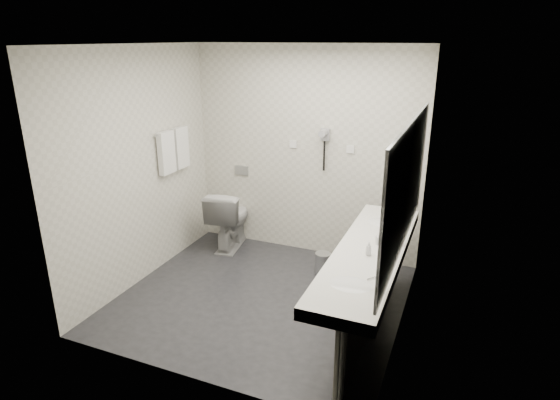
% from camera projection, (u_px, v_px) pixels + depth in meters
% --- Properties ---
extents(floor, '(2.80, 2.80, 0.00)m').
position_uv_depth(floor, '(261.00, 298.00, 4.83)').
color(floor, '#232428').
rests_on(floor, ground).
extents(ceiling, '(2.80, 2.80, 0.00)m').
position_uv_depth(ceiling, '(257.00, 44.00, 4.00)').
color(ceiling, silver).
rests_on(ceiling, wall_back).
extents(wall_back, '(2.80, 0.00, 2.80)m').
position_uv_depth(wall_back, '(305.00, 153.00, 5.55)').
color(wall_back, beige).
rests_on(wall_back, floor).
extents(wall_front, '(2.80, 0.00, 2.80)m').
position_uv_depth(wall_front, '(182.00, 233.00, 3.28)').
color(wall_front, beige).
rests_on(wall_front, floor).
extents(wall_left, '(0.00, 2.60, 2.60)m').
position_uv_depth(wall_left, '(139.00, 168.00, 4.92)').
color(wall_left, beige).
rests_on(wall_left, floor).
extents(wall_right, '(0.00, 2.60, 2.60)m').
position_uv_depth(wall_right, '(410.00, 202.00, 3.91)').
color(wall_right, beige).
rests_on(wall_right, floor).
extents(vanity_counter, '(0.55, 2.20, 0.10)m').
position_uv_depth(vanity_counter, '(369.00, 254.00, 3.98)').
color(vanity_counter, silver).
rests_on(vanity_counter, floor).
extents(vanity_panel, '(0.03, 2.15, 0.75)m').
position_uv_depth(vanity_panel, '(369.00, 298.00, 4.11)').
color(vanity_panel, '#9A9991').
rests_on(vanity_panel, floor).
extents(vanity_post_near, '(0.06, 0.06, 0.75)m').
position_uv_depth(vanity_post_near, '(341.00, 373.00, 3.20)').
color(vanity_post_near, silver).
rests_on(vanity_post_near, floor).
extents(vanity_post_far, '(0.06, 0.06, 0.75)m').
position_uv_depth(vanity_post_far, '(393.00, 252.00, 5.01)').
color(vanity_post_far, silver).
rests_on(vanity_post_far, floor).
extents(mirror, '(0.02, 2.20, 1.05)m').
position_uv_depth(mirror, '(407.00, 186.00, 3.67)').
color(mirror, '#B2BCC6').
rests_on(mirror, wall_right).
extents(basin_near, '(0.40, 0.31, 0.05)m').
position_uv_depth(basin_near, '(351.00, 286.00, 3.40)').
color(basin_near, silver).
rests_on(basin_near, vanity_counter).
extents(basin_far, '(0.40, 0.31, 0.05)m').
position_uv_depth(basin_far, '(384.00, 224.00, 4.54)').
color(basin_far, silver).
rests_on(basin_far, vanity_counter).
extents(faucet_near, '(0.04, 0.04, 0.15)m').
position_uv_depth(faucet_near, '(378.00, 280.00, 3.30)').
color(faucet_near, silver).
rests_on(faucet_near, vanity_counter).
extents(faucet_far, '(0.04, 0.04, 0.15)m').
position_uv_depth(faucet_far, '(405.00, 218.00, 4.44)').
color(faucet_far, silver).
rests_on(faucet_far, vanity_counter).
extents(soap_bottle_a, '(0.07, 0.07, 0.11)m').
position_uv_depth(soap_bottle_a, '(379.00, 238.00, 4.04)').
color(soap_bottle_a, white).
rests_on(soap_bottle_a, vanity_counter).
extents(soap_bottle_c, '(0.05, 0.05, 0.12)m').
position_uv_depth(soap_bottle_c, '(369.00, 248.00, 3.83)').
color(soap_bottle_c, white).
rests_on(soap_bottle_c, vanity_counter).
extents(glass_left, '(0.06, 0.06, 0.10)m').
position_uv_depth(glass_left, '(398.00, 238.00, 4.05)').
color(glass_left, silver).
rests_on(glass_left, vanity_counter).
extents(glass_right, '(0.06, 0.06, 0.10)m').
position_uv_depth(glass_right, '(397.00, 230.00, 4.22)').
color(glass_right, silver).
rests_on(glass_right, vanity_counter).
extents(toilet, '(0.54, 0.82, 0.77)m').
position_uv_depth(toilet, '(230.00, 218.00, 5.91)').
color(toilet, silver).
rests_on(toilet, floor).
extents(flush_plate, '(0.18, 0.02, 0.12)m').
position_uv_depth(flush_plate, '(242.00, 170.00, 5.94)').
color(flush_plate, '#B2B5BA').
rests_on(flush_plate, wall_back).
extents(pedal_bin, '(0.21, 0.21, 0.25)m').
position_uv_depth(pedal_bin, '(323.00, 265.00, 5.26)').
color(pedal_bin, '#B2B5BA').
rests_on(pedal_bin, floor).
extents(bin_lid, '(0.18, 0.18, 0.02)m').
position_uv_depth(bin_lid, '(323.00, 254.00, 5.22)').
color(bin_lid, '#B2B5BA').
rests_on(bin_lid, pedal_bin).
extents(towel_rail, '(0.02, 0.62, 0.02)m').
position_uv_depth(towel_rail, '(172.00, 131.00, 5.28)').
color(towel_rail, silver).
rests_on(towel_rail, wall_left).
extents(towel_near, '(0.07, 0.24, 0.48)m').
position_uv_depth(towel_near, '(166.00, 153.00, 5.23)').
color(towel_near, white).
rests_on(towel_near, towel_rail).
extents(towel_far, '(0.07, 0.24, 0.48)m').
position_uv_depth(towel_far, '(181.00, 148.00, 5.47)').
color(towel_far, white).
rests_on(towel_far, towel_rail).
extents(dryer_cradle, '(0.10, 0.04, 0.14)m').
position_uv_depth(dryer_cradle, '(325.00, 134.00, 5.35)').
color(dryer_cradle, '#949499').
rests_on(dryer_cradle, wall_back).
extents(dryer_barrel, '(0.08, 0.14, 0.08)m').
position_uv_depth(dryer_barrel, '(323.00, 133.00, 5.28)').
color(dryer_barrel, '#949499').
rests_on(dryer_barrel, dryer_cradle).
extents(dryer_cord, '(0.02, 0.02, 0.35)m').
position_uv_depth(dryer_cord, '(324.00, 156.00, 5.42)').
color(dryer_cord, black).
rests_on(dryer_cord, dryer_cradle).
extents(switch_plate_a, '(0.09, 0.02, 0.09)m').
position_uv_depth(switch_plate_a, '(293.00, 144.00, 5.56)').
color(switch_plate_a, silver).
rests_on(switch_plate_a, wall_back).
extents(switch_plate_b, '(0.09, 0.02, 0.09)m').
position_uv_depth(switch_plate_b, '(350.00, 149.00, 5.30)').
color(switch_plate_b, silver).
rests_on(switch_plate_b, wall_back).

